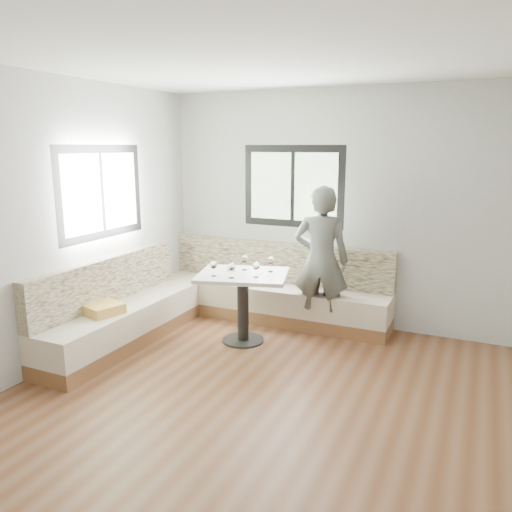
{
  "coord_description": "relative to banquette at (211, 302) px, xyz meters",
  "views": [
    {
      "loc": [
        1.25,
        -3.27,
        2.13
      ],
      "look_at": [
        -0.96,
        1.54,
        0.97
      ],
      "focal_mm": 35.0,
      "sensor_mm": 36.0,
      "label": 1
    }
  ],
  "objects": [
    {
      "name": "wine_glass_e",
      "position": [
        0.76,
        -0.0,
        0.57
      ],
      "size": [
        0.08,
        0.08,
        0.17
      ],
      "color": "white",
      "rests_on": "table"
    },
    {
      "name": "banquette",
      "position": [
        0.0,
        0.0,
        0.0
      ],
      "size": [
        2.9,
        2.8,
        0.95
      ],
      "color": "brown",
      "rests_on": "ground"
    },
    {
      "name": "table",
      "position": [
        0.52,
        -0.19,
        0.25
      ],
      "size": [
        1.12,
        0.97,
        0.78
      ],
      "rotation": [
        0.0,
        0.0,
        0.28
      ],
      "color": "black",
      "rests_on": "ground"
    },
    {
      "name": "wine_glass_c",
      "position": [
        0.72,
        -0.28,
        0.57
      ],
      "size": [
        0.08,
        0.08,
        0.17
      ],
      "color": "white",
      "rests_on": "table"
    },
    {
      "name": "room",
      "position": [
        1.51,
        -1.55,
        1.08
      ],
      "size": [
        5.01,
        5.01,
        2.81
      ],
      "color": "brown",
      "rests_on": "ground"
    },
    {
      "name": "wine_glass_b",
      "position": [
        0.5,
        -0.42,
        0.57
      ],
      "size": [
        0.08,
        0.08,
        0.17
      ],
      "color": "white",
      "rests_on": "table"
    },
    {
      "name": "wine_glass_a",
      "position": [
        0.29,
        -0.43,
        0.57
      ],
      "size": [
        0.08,
        0.08,
        0.17
      ],
      "color": "white",
      "rests_on": "table"
    },
    {
      "name": "wine_glass_d",
      "position": [
        0.47,
        -0.05,
        0.57
      ],
      "size": [
        0.08,
        0.08,
        0.17
      ],
      "color": "white",
      "rests_on": "table"
    },
    {
      "name": "olive_ramekin",
      "position": [
        0.35,
        -0.14,
        0.47
      ],
      "size": [
        0.09,
        0.09,
        0.04
      ],
      "color": "white",
      "rests_on": "table"
    },
    {
      "name": "person",
      "position": [
        1.2,
        0.43,
        0.53
      ],
      "size": [
        0.69,
        0.52,
        1.72
      ],
      "primitive_type": "imported",
      "rotation": [
        0.0,
        0.0,
        3.32
      ],
      "color": "#575B54",
      "rests_on": "ground"
    }
  ]
}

